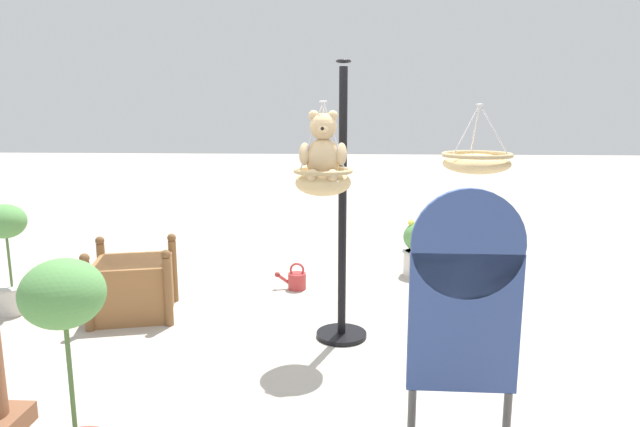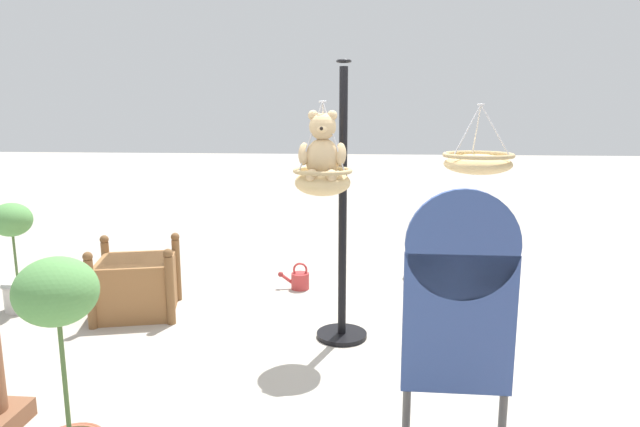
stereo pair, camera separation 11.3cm
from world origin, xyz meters
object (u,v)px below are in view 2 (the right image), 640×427
potted_plant_tall_leafy (14,246)px  display_pole_central (342,257)px  hanging_basket_with_teddy (323,180)px  hanging_basket_left_high (478,162)px  display_sign_board (460,296)px  teddy_bear (322,151)px  potted_plant_flowering_red (422,249)px  potted_plant_small_succulent (62,353)px  watering_can (299,280)px  wooden_planter_box (137,284)px

potted_plant_tall_leafy → display_pole_central: bearing=172.9°
hanging_basket_with_teddy → potted_plant_tall_leafy: (3.07, -0.65, -0.76)m
hanging_basket_left_high → display_sign_board: size_ratio=0.37×
display_pole_central → potted_plant_tall_leafy: bearing=-7.1°
teddy_bear → potted_plant_tall_leafy: bearing=-12.4°
display_pole_central → hanging_basket_with_teddy: bearing=59.0°
teddy_bear → potted_plant_flowering_red: 2.75m
hanging_basket_with_teddy → potted_plant_small_succulent: hanging_basket_with_teddy is taller
display_sign_board → watering_can: (1.27, -2.73, -0.80)m
hanging_basket_left_high → wooden_planter_box: bearing=-7.0°
potted_plant_tall_leafy → potted_plant_small_succulent: potted_plant_small_succulent is taller
hanging_basket_left_high → display_sign_board: 1.65m
display_pole_central → hanging_basket_with_teddy: (0.15, 0.25, 0.69)m
potted_plant_flowering_red → watering_can: bearing=24.0°
display_pole_central → potted_plant_tall_leafy: (3.22, -0.40, -0.07)m
potted_plant_tall_leafy → display_sign_board: 4.38m
hanging_basket_with_teddy → wooden_planter_box: size_ratio=0.80×
potted_plant_tall_leafy → wooden_planter_box: bearing=-179.3°
watering_can → potted_plant_tall_leafy: bearing=18.1°
hanging_basket_left_high → potted_plant_tall_leafy: size_ratio=0.53×
hanging_basket_with_teddy → potted_plant_small_succulent: (1.19, 1.79, -0.67)m
teddy_bear → wooden_planter_box: bearing=-20.3°
hanging_basket_with_teddy → wooden_planter_box: hanging_basket_with_teddy is taller
potted_plant_small_succulent → watering_can: potted_plant_small_succulent is taller
potted_plant_flowering_red → potted_plant_tall_leafy: (4.10, 1.51, 0.32)m
potted_plant_flowering_red → potted_plant_small_succulent: bearing=60.6°
wooden_planter_box → potted_plant_tall_leafy: (1.21, 0.02, 0.36)m
potted_plant_flowering_red → display_pole_central: bearing=65.2°
hanging_basket_with_teddy → wooden_planter_box: 2.27m
potted_plant_tall_leafy → potted_plant_small_succulent: bearing=127.6°
wooden_planter_box → potted_plant_tall_leafy: potted_plant_tall_leafy is taller
potted_plant_small_succulent → hanging_basket_with_teddy: bearing=-123.6°
potted_plant_flowering_red → watering_can: (1.41, 0.63, -0.23)m
teddy_bear → potted_plant_flowering_red: bearing=-115.3°
teddy_bear → potted_plant_flowering_red: (-1.03, -2.18, -1.32)m
hanging_basket_left_high → display_sign_board: hanging_basket_left_high is taller
potted_plant_flowering_red → potted_plant_tall_leafy: bearing=20.2°
display_sign_board → display_pole_central: bearing=-62.9°
potted_plant_flowering_red → display_sign_board: size_ratio=0.44×
display_pole_central → hanging_basket_left_high: (-1.10, -0.03, 0.82)m
wooden_planter_box → display_sign_board: 3.38m
display_pole_central → potted_plant_small_succulent: size_ratio=1.89×
teddy_bear → hanging_basket_left_high: (-1.25, -0.31, -0.11)m
wooden_planter_box → potted_plant_small_succulent: size_ratio=0.74×
wooden_planter_box → hanging_basket_with_teddy: bearing=160.3°
display_pole_central → potted_plant_small_succulent: display_pole_central is taller
hanging_basket_left_high → display_sign_board: bearing=76.3°
display_pole_central → potted_plant_tall_leafy: 3.25m
hanging_basket_left_high → teddy_bear: bearing=13.9°
hanging_basket_left_high → display_pole_central: bearing=1.8°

